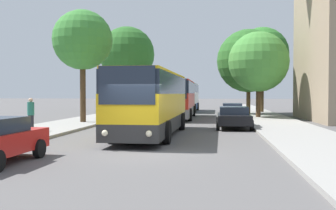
{
  "coord_description": "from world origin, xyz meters",
  "views": [
    {
      "loc": [
        2.77,
        -13.96,
        2.15
      ],
      "look_at": [
        -0.14,
        10.04,
        1.44
      ],
      "focal_mm": 42.0,
      "sensor_mm": 36.0,
      "label": 1
    }
  ],
  "objects": [
    {
      "name": "bus_rear",
      "position": [
        -0.75,
        32.86,
        1.79
      ],
      "size": [
        2.83,
        10.57,
        3.35
      ],
      "rotation": [
        0.0,
        0.0,
        -0.01
      ],
      "color": "#2D519E",
      "rests_on": "ground_plane"
    },
    {
      "name": "parked_car_right_near",
      "position": [
        3.88,
        10.43,
        0.71
      ],
      "size": [
        2.13,
        4.42,
        1.34
      ],
      "rotation": [
        0.0,
        0.0,
        3.14
      ],
      "color": "black",
      "rests_on": "ground_plane"
    },
    {
      "name": "bus_middle",
      "position": [
        -0.45,
        19.67,
        1.73
      ],
      "size": [
        2.82,
        11.08,
        3.23
      ],
      "rotation": [
        0.0,
        0.0,
        0.01
      ],
      "color": "gray",
      "rests_on": "ground_plane"
    },
    {
      "name": "tree_right_mid",
      "position": [
        6.01,
        25.59,
        5.37
      ],
      "size": [
        6.23,
        6.23,
        8.35
      ],
      "color": "#513D23",
      "rests_on": "sidewalk_right"
    },
    {
      "name": "ground_plane",
      "position": [
        0.0,
        0.0,
        0.0
      ],
      "size": [
        300.0,
        300.0,
        0.0
      ],
      "primitive_type": "plane",
      "color": "#565454",
      "rests_on": "ground"
    },
    {
      "name": "parked_car_right_far",
      "position": [
        4.13,
        18.66,
        0.72
      ],
      "size": [
        1.94,
        4.51,
        1.35
      ],
      "rotation": [
        0.0,
        0.0,
        3.13
      ],
      "color": "silver",
      "rests_on": "ground_plane"
    },
    {
      "name": "tree_right_near",
      "position": [
        7.79,
        29.68,
        6.48
      ],
      "size": [
        5.68,
        5.68,
        9.19
      ],
      "color": "#513D23",
      "rests_on": "sidewalk_right"
    },
    {
      "name": "tree_left_near",
      "position": [
        -6.51,
        12.74,
        5.88
      ],
      "size": [
        4.2,
        4.2,
        7.86
      ],
      "color": "#47331E",
      "rests_on": "sidewalk_left"
    },
    {
      "name": "bus_front",
      "position": [
        -0.44,
        5.77,
        1.72
      ],
      "size": [
        2.81,
        10.97,
        3.2
      ],
      "rotation": [
        0.0,
        0.0,
        -0.01
      ],
      "color": "#2D2D2D",
      "rests_on": "ground_plane"
    },
    {
      "name": "pedestrian_waiting_far",
      "position": [
        -7.07,
        6.01,
        1.04
      ],
      "size": [
        0.36,
        0.36,
        1.76
      ],
      "rotation": [
        0.0,
        0.0,
        6.27
      ],
      "color": "#23232D",
      "rests_on": "sidewalk_left"
    },
    {
      "name": "tree_left_far",
      "position": [
        -7.8,
        32.37,
        6.86
      ],
      "size": [
        6.6,
        6.6,
        10.02
      ],
      "color": "#513D23",
      "rests_on": "sidewalk_left"
    },
    {
      "name": "tree_right_far",
      "position": [
        6.39,
        20.13,
        4.84
      ],
      "size": [
        5.11,
        5.11,
        7.26
      ],
      "color": "#47331E",
      "rests_on": "sidewalk_right"
    }
  ]
}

